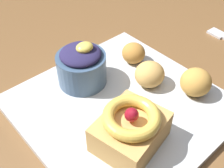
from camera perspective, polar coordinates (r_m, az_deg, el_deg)
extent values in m
cube|color=brown|center=(0.53, -7.87, 1.37)|extent=(1.47, 0.97, 0.04)
cylinder|color=brown|center=(1.34, 6.23, 10.11)|extent=(0.07, 0.07, 0.69)
cube|color=silver|center=(0.44, 1.75, -4.59)|extent=(0.29, 0.29, 0.01)
cube|color=tan|center=(0.37, 3.80, -9.84)|extent=(0.11, 0.09, 0.04)
torus|color=#E5BC4C|center=(0.35, 4.02, -6.83)|extent=(0.09, 0.09, 0.02)
sphere|color=maroon|center=(0.34, 4.06, -6.34)|extent=(0.02, 0.02, 0.02)
cylinder|color=#3D5675|center=(0.46, -6.23, 3.10)|extent=(0.08, 0.08, 0.05)
ellipsoid|color=#28234C|center=(0.44, -6.53, 6.15)|extent=(0.07, 0.07, 0.02)
ellipsoid|color=#E5CC56|center=(0.43, -5.68, 7.52)|extent=(0.03, 0.02, 0.01)
ellipsoid|color=#BC7F38|center=(0.50, 4.45, 6.39)|extent=(0.04, 0.04, 0.04)
ellipsoid|color=gold|center=(0.46, 16.87, 0.37)|extent=(0.05, 0.05, 0.04)
ellipsoid|color=tan|center=(0.46, 7.75, 2.01)|extent=(0.05, 0.05, 0.04)
cube|color=silver|center=(0.65, 20.77, 9.75)|extent=(0.03, 0.04, 0.00)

